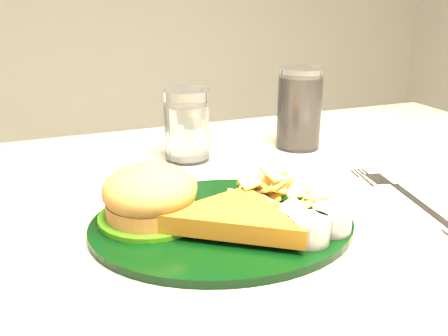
% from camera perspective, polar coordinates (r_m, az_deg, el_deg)
% --- Properties ---
extents(dinner_plate, '(0.34, 0.29, 0.07)m').
position_cam_1_polar(dinner_plate, '(0.55, -0.17, -3.69)').
color(dinner_plate, black).
rests_on(dinner_plate, table).
extents(water_glass, '(0.08, 0.08, 0.11)m').
position_cam_1_polar(water_glass, '(0.77, -4.25, 4.90)').
color(water_glass, white).
rests_on(water_glass, table).
extents(cola_glass, '(0.09, 0.09, 0.13)m').
position_cam_1_polar(cola_glass, '(0.84, 8.60, 6.72)').
color(cola_glass, black).
rests_on(cola_glass, table).
extents(fork_napkin, '(0.17, 0.20, 0.01)m').
position_cam_1_polar(fork_napkin, '(0.66, 20.97, -3.73)').
color(fork_napkin, silver).
rests_on(fork_napkin, table).
extents(spoon, '(0.04, 0.14, 0.01)m').
position_cam_1_polar(spoon, '(0.51, -7.08, -9.60)').
color(spoon, white).
rests_on(spoon, table).
extents(ramekin, '(0.05, 0.05, 0.03)m').
position_cam_1_polar(ramekin, '(0.63, -22.88, -4.25)').
color(ramekin, white).
rests_on(ramekin, table).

